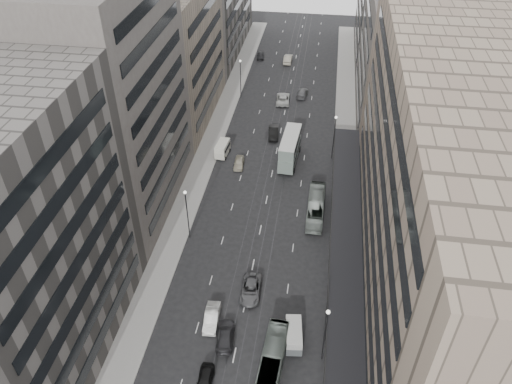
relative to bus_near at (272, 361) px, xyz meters
The scene contains 27 objects.
ground 8.35m from the bus_near, 121.93° to the left, with size 220.00×220.00×0.00m, color black.
sidewalk_right 45.16m from the bus_near, 80.25° to the left, with size 4.00×125.00×0.15m, color gray.
sidewalk_left 47.42m from the bus_near, 110.18° to the left, with size 4.00×125.00×0.15m, color gray.
department_store 26.49m from the bus_near, 41.24° to the left, with size 19.20×60.00×30.00m.
building_right_mid 62.35m from the bus_near, 73.80° to the left, with size 15.00×28.00×24.00m, color #4D4743.
building_left_a 29.25m from the bus_near, behind, with size 15.00×28.00×30.00m, color #5C5853.
building_left_b 39.86m from the bus_near, 134.85° to the left, with size 15.00×26.00×34.00m, color #4D4743.
building_left_c 60.00m from the bus_near, 116.01° to the left, with size 15.00×28.00×25.00m, color gray.
lamp_right_near 6.87m from the bus_near, 20.44° to the left, with size 0.44×0.44×8.32m.
lamp_right_far 42.50m from the bus_near, 82.75° to the left, with size 0.44×0.44×8.32m.
lamp_left_near 23.94m from the bus_near, 126.51° to the left, with size 0.44×0.44×8.32m.
lamp_left_far 63.68m from the bus_near, 102.78° to the left, with size 0.44×0.44×8.32m.
bus_near is the anchor object (origin of this frame).
bus_far 26.88m from the bus_near, 82.94° to the left, with size 2.36×10.07×2.81m, color #8F9A92.
double_decker 40.03m from the bus_near, 92.64° to the left, with size 3.33×9.33×5.02m.
vw_microbus 4.23m from the bus_near, 61.54° to the left, with size 2.35×4.44×2.30m.
panel_van 42.42m from the bus_near, 108.64° to the left, with size 2.24×4.12×2.51m.
sedan_0 7.40m from the bus_near, 156.80° to the right, with size 1.63×4.05×1.38m, color black.
sedan_1 9.36m from the bus_near, 146.81° to the left, with size 1.60×4.59×1.51m, color silver.
sedan_2 10.85m from the bus_near, 111.06° to the left, with size 2.43×5.26×1.46m, color #535355.
sedan_3 6.46m from the bus_near, 153.13° to the left, with size 2.02×4.96×1.44m, color #262528.
sedan_4 38.72m from the bus_near, 105.23° to the left, with size 1.62×4.03×1.37m, color #BDB69C.
sedan_5 48.04m from the bus_near, 96.64° to the left, with size 1.75×5.01×1.65m, color black.
sedan_6 61.53m from the bus_near, 94.81° to the left, with size 2.66×5.77×1.60m, color beige.
sedan_7 64.62m from the bus_near, 91.24° to the left, with size 2.00×4.92×1.43m, color #58585A.
sedan_8 83.83m from the bus_near, 98.82° to the left, with size 1.64×4.07×1.39m, color black.
sedan_9 81.59m from the bus_near, 94.25° to the left, with size 1.82×5.22×1.72m, color gray.
Camera 1 is at (7.15, -37.94, 48.77)m, focal length 35.00 mm.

